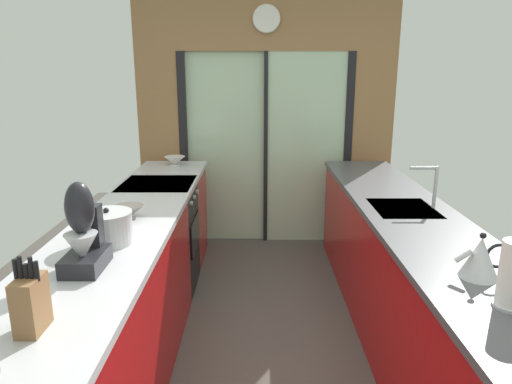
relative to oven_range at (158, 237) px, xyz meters
name	(u,v)px	position (x,y,z in m)	size (l,w,h in m)	color
ground_plane	(268,327)	(0.91, -0.65, -0.47)	(5.04, 7.60, 0.02)	#4C4742
back_wall_unit	(264,100)	(0.91, 1.15, 1.07)	(2.64, 0.12, 2.70)	olive
left_counter_run	(121,300)	(0.00, -1.12, 0.01)	(0.62, 3.80, 0.92)	#AD0C0F
right_counter_run	(410,287)	(1.82, -0.95, 0.01)	(0.62, 3.80, 0.92)	#AD0C0F
sink_faucet	(429,181)	(1.97, -0.70, 0.65)	(0.19, 0.02, 0.29)	#B7BABC
oven_range	(158,237)	(0.00, 0.00, 0.00)	(0.60, 0.60, 0.92)	black
mixing_bowl_mid	(126,212)	(0.02, -0.94, 0.51)	(0.19, 0.19, 0.09)	#514C47
mixing_bowl_far	(173,161)	(0.02, 0.73, 0.51)	(0.20, 0.20, 0.09)	silver
knife_block	(28,304)	(0.02, -2.20, 0.57)	(0.09, 0.14, 0.28)	brown
stand_mixer	(81,236)	(0.02, -1.68, 0.63)	(0.17, 0.27, 0.42)	black
stock_pot	(105,228)	(0.02, -1.35, 0.55)	(0.27, 0.27, 0.20)	#B7BABC
kettle	(478,257)	(1.80, -1.77, 0.56)	(0.25, 0.17, 0.21)	#B7BABC
paper_towel_roll	(512,275)	(1.80, -2.03, 0.60)	(0.13, 0.13, 0.30)	#B7BABC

